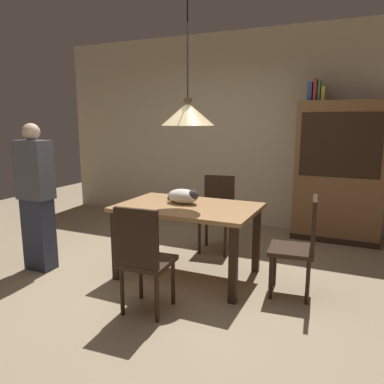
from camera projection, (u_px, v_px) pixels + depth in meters
name	position (u px, v px, depth m)	size (l,w,h in m)	color
ground	(163.00, 289.00, 3.60)	(10.00, 10.00, 0.00)	#998466
back_wall	(245.00, 130.00, 5.69)	(6.40, 0.10, 2.90)	beige
dining_table	(188.00, 215.00, 3.81)	(1.40, 0.90, 0.75)	#A87A4C
chair_right_side	(301.00, 242.00, 3.38)	(0.44, 0.44, 0.93)	black
chair_far_back	(217.00, 210.00, 4.62)	(0.44, 0.44, 0.93)	black
chair_near_front	(143.00, 256.00, 3.05)	(0.42, 0.42, 0.93)	black
cat_sleeping	(184.00, 196.00, 3.87)	(0.39, 0.25, 0.16)	silver
pendant_lamp	(188.00, 114.00, 3.62)	(0.52, 0.52, 1.30)	beige
hutch_bookcase	(339.00, 175.00, 4.94)	(1.12, 0.45, 1.85)	brown
book_blue_wide	(311.00, 92.00, 4.91)	(0.06, 0.24, 0.24)	#384C93
book_red_tall	(316.00, 90.00, 4.88)	(0.04, 0.22, 0.28)	#B73833
book_green_slim	(320.00, 91.00, 4.86)	(0.03, 0.20, 0.26)	#427A4C
book_yellow_short	(324.00, 94.00, 4.85)	(0.04, 0.20, 0.18)	gold
person_standing	(36.00, 198.00, 3.96)	(0.36, 0.22, 1.57)	#2D3347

